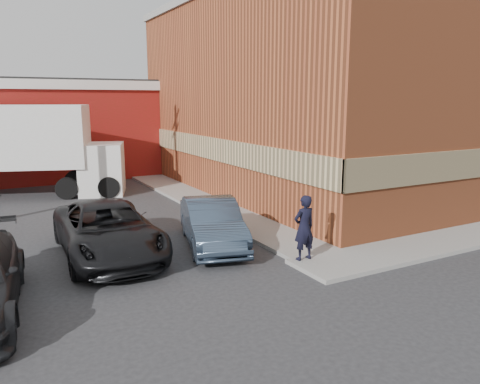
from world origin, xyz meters
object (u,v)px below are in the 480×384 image
warehouse (14,129)px  sedan (212,223)px  man (304,228)px  box_truck (32,144)px  brick_building (334,95)px  suv_a (108,230)px

warehouse → sedan: 18.28m
warehouse → man: bearing=-73.7°
sedan → box_truck: bearing=125.5°
brick_building → box_truck: bearing=162.5°
man → box_truck: (-5.56, 13.70, 1.41)m
box_truck → suv_a: bearing=-66.2°
man → suv_a: 5.62m
brick_building → man: size_ratio=10.04×
sedan → box_truck: (-4.01, 11.07, 1.71)m
brick_building → warehouse: 18.30m
man → brick_building: bearing=-135.0°
sedan → brick_building: bearing=48.8°
warehouse → sedan: warehouse is taller
warehouse → suv_a: (1.35, -17.02, -2.05)m
suv_a → man: bearing=-33.5°
sedan → box_truck: 11.89m
suv_a → warehouse: bearing=96.2°
man → sedan: size_ratio=0.41×
sedan → suv_a: bearing=-175.6°
brick_building → warehouse: brick_building is taller
warehouse → man: warehouse is taller
brick_building → sedan: bearing=-146.8°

